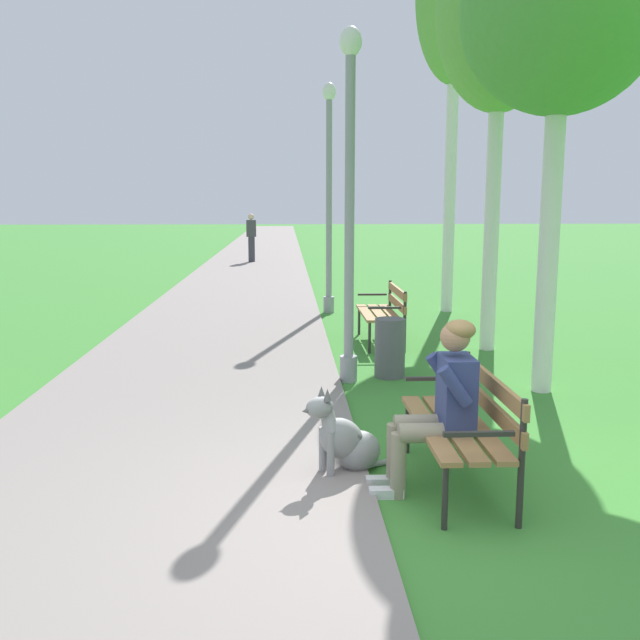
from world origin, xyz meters
TOP-DOWN VIEW (x-y plane):
  - ground_plane at (0.00, 0.00)m, footprint 120.00×120.00m
  - paved_path at (-1.81, 24.00)m, footprint 3.30×60.00m
  - park_bench_near at (0.52, 0.63)m, footprint 0.55×1.50m
  - park_bench_mid at (0.66, 5.85)m, footprint 0.55×1.50m
  - person_seated_on_near_bench at (0.31, 0.54)m, footprint 0.74×0.49m
  - dog_grey at (-0.32, 0.90)m, footprint 0.77×0.48m
  - lamp_post_near at (-0.06, 3.67)m, footprint 0.24×0.24m
  - lamp_post_mid at (0.02, 8.75)m, footprint 0.24×0.24m
  - birch_tree_second at (2.02, 3.15)m, footprint 2.03×1.93m
  - birch_tree_third at (2.04, 5.34)m, footprint 1.68×1.62m
  - birch_tree_fourth at (2.26, 8.79)m, footprint 1.42×1.43m
  - litter_bin at (0.44, 3.86)m, footprint 0.36×0.36m
  - pedestrian_distant at (-1.93, 19.57)m, footprint 0.32×0.22m

SIDE VIEW (x-z plane):
  - ground_plane at x=0.00m, z-range 0.00..0.00m
  - paved_path at x=-1.81m, z-range 0.00..0.04m
  - dog_grey at x=-0.32m, z-range -0.09..0.61m
  - litter_bin at x=0.44m, z-range 0.00..0.70m
  - park_bench_near at x=0.52m, z-range 0.09..0.94m
  - park_bench_mid at x=0.66m, z-range 0.09..0.94m
  - person_seated_on_near_bench at x=0.31m, z-range 0.06..1.31m
  - pedestrian_distant at x=-1.93m, z-range 0.02..1.67m
  - lamp_post_near at x=-0.06m, z-range 0.07..3.97m
  - lamp_post_mid at x=0.02m, z-range 0.07..4.22m
  - birch_tree_second at x=2.02m, z-range 1.42..6.38m
  - birch_tree_third at x=2.04m, z-range 1.55..7.36m
  - birch_tree_fourth at x=2.26m, z-range 1.95..9.14m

